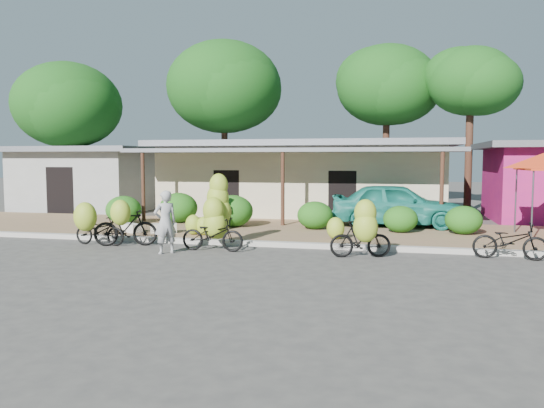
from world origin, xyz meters
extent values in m
plane|color=#3F3C3A|center=(0.00, 0.00, 0.00)|extent=(100.00, 100.00, 0.00)
cube|color=#8F654D|center=(0.00, 5.00, 0.06)|extent=(60.00, 6.00, 0.12)
cube|color=#A8A399|center=(0.00, 2.00, 0.07)|extent=(60.00, 0.25, 0.15)
cube|color=beige|center=(0.00, 11.00, 1.55)|extent=(12.00, 6.00, 3.10)
cube|color=slate|center=(0.00, 11.00, 3.23)|extent=(13.00, 7.00, 0.25)
cube|color=black|center=(0.00, 8.05, 1.10)|extent=(1.40, 0.12, 2.20)
cube|color=slate|center=(0.00, 7.00, 2.90)|extent=(13.00, 2.00, 0.15)
cylinder|color=#44271B|center=(-5.60, 6.10, 1.43)|extent=(0.14, 0.14, 2.85)
cylinder|color=#44271B|center=(0.00, 6.10, 1.43)|extent=(0.14, 0.14, 2.85)
cylinder|color=#44271B|center=(5.60, 6.10, 1.43)|extent=(0.14, 0.14, 2.85)
cube|color=#9A9A95|center=(-11.00, 11.00, 1.45)|extent=(6.00, 5.00, 2.90)
cube|color=slate|center=(-11.00, 11.00, 3.02)|extent=(7.00, 6.00, 0.25)
cube|color=black|center=(-11.00, 8.55, 1.10)|extent=(1.40, 0.12, 2.20)
cylinder|color=#44271B|center=(-13.50, 13.00, 2.91)|extent=(0.36, 0.36, 5.82)
ellipsoid|color=#124411|center=(-13.50, 13.00, 5.50)|extent=(5.82, 5.82, 4.66)
ellipsoid|color=#124411|center=(-14.00, 13.30, 5.80)|extent=(4.95, 4.95, 3.96)
cylinder|color=#44271B|center=(-5.50, 16.00, 3.51)|extent=(0.36, 0.36, 7.01)
ellipsoid|color=#124411|center=(-5.50, 16.00, 6.62)|extent=(6.49, 6.49, 5.19)
ellipsoid|color=#124411|center=(-6.00, 16.30, 6.92)|extent=(5.51, 5.51, 4.41)
cylinder|color=#44271B|center=(3.50, 16.50, 3.45)|extent=(0.36, 0.36, 6.89)
ellipsoid|color=#124411|center=(3.50, 16.50, 6.51)|extent=(5.38, 5.38, 4.31)
ellipsoid|color=#124411|center=(3.00, 16.80, 6.81)|extent=(4.58, 4.58, 3.66)
cylinder|color=#44271B|center=(7.50, 14.50, 3.34)|extent=(0.36, 0.36, 6.68)
ellipsoid|color=#124411|center=(7.50, 14.50, 6.31)|extent=(4.13, 4.13, 3.31)
ellipsoid|color=#124411|center=(7.00, 14.80, 6.61)|extent=(3.51, 3.51, 2.81)
ellipsoid|color=#1A5112|center=(-5.95, 5.16, 0.65)|extent=(1.36, 1.22, 1.06)
ellipsoid|color=#1A5112|center=(-4.07, 5.98, 0.70)|extent=(1.48, 1.33, 1.15)
ellipsoid|color=#1A5112|center=(-1.66, 5.24, 0.69)|extent=(1.47, 1.32, 1.14)
ellipsoid|color=#1A5112|center=(1.33, 5.28, 0.61)|extent=(1.24, 1.12, 0.97)
ellipsoid|color=#1A5112|center=(4.23, 5.08, 0.57)|extent=(1.14, 1.03, 0.89)
ellipsoid|color=#1A5112|center=(6.23, 5.11, 0.58)|extent=(1.19, 1.07, 0.93)
cylinder|color=#59595E|center=(7.95, 3.76, 1.17)|extent=(0.05, 0.05, 2.10)
cylinder|color=#59595E|center=(7.95, 5.96, 1.17)|extent=(0.05, 0.05, 2.10)
imported|color=black|center=(-4.50, 1.09, 0.44)|extent=(1.70, 0.72, 0.87)
ellipsoid|color=#9AAD2B|center=(-4.56, 0.45, 0.92)|extent=(0.67, 0.57, 0.84)
imported|color=black|center=(-3.68, 1.14, 0.56)|extent=(1.92, 1.06, 1.11)
ellipsoid|color=#9AAD2B|center=(-3.49, 0.52, 1.06)|extent=(0.58, 0.49, 0.73)
imported|color=black|center=(-0.89, 0.89, 0.47)|extent=(1.77, 0.62, 0.93)
ellipsoid|color=#9AAD2B|center=(-0.94, 1.44, 0.67)|extent=(0.67, 0.57, 0.84)
ellipsoid|color=#9AAD2B|center=(-0.84, 1.44, 1.05)|extent=(0.63, 0.54, 0.79)
ellipsoid|color=#9AAD2B|center=(-0.92, 1.44, 1.45)|extent=(0.64, 0.55, 0.80)
ellipsoid|color=#9AAD2B|center=(-0.89, 1.44, 1.81)|extent=(0.55, 0.46, 0.68)
ellipsoid|color=#9AAD2B|center=(-0.89, 1.09, 0.72)|extent=(0.66, 0.56, 0.82)
ellipsoid|color=#9AAD2B|center=(-0.93, 1.09, 1.12)|extent=(0.61, 0.52, 0.76)
imported|color=black|center=(3.18, 0.85, 0.48)|extent=(1.66, 0.83, 0.96)
ellipsoid|color=#9AAD2B|center=(3.35, 0.22, 0.88)|extent=(0.61, 0.52, 0.76)
ellipsoid|color=#9AAD2B|center=(3.33, 0.27, 1.23)|extent=(0.55, 0.47, 0.69)
imported|color=black|center=(6.92, 1.45, 0.47)|extent=(1.85, 0.77, 0.95)
ellipsoid|color=#9AAD2B|center=(-1.93, 3.00, 0.42)|extent=(0.48, 0.41, 0.60)
ellipsoid|color=#9AAD2B|center=(-2.30, 3.02, 0.44)|extent=(0.52, 0.44, 0.65)
ellipsoid|color=#9AAD2B|center=(2.29, 3.07, 0.46)|extent=(0.54, 0.46, 0.68)
cube|color=beige|center=(-3.42, 3.20, 0.27)|extent=(0.94, 0.70, 0.30)
cube|color=beige|center=(-4.55, 3.12, 0.26)|extent=(0.84, 0.69, 0.28)
imported|color=#999999|center=(-2.00, 0.24, 0.86)|extent=(0.74, 0.73, 1.72)
imported|color=silver|center=(-1.87, 4.20, 0.86)|extent=(0.88, 0.80, 1.48)
imported|color=#1B7D6E|center=(4.09, 6.70, 0.91)|extent=(4.68, 1.93, 1.59)
camera|label=1|loc=(4.05, -12.96, 2.55)|focal=35.00mm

